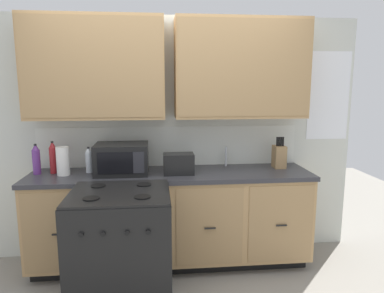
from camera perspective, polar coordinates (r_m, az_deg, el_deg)
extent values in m
plane|color=gray|center=(3.41, -2.99, -20.65)|extent=(8.00, 8.00, 0.00)
cube|color=silver|center=(3.61, -3.64, 1.31)|extent=(3.80, 0.05, 2.39)
cube|color=silver|center=(3.59, -3.61, 0.05)|extent=(2.60, 0.01, 0.40)
cube|color=tan|center=(3.42, -15.31, 12.05)|extent=(1.25, 0.34, 0.92)
cube|color=#A58052|center=(3.24, -15.82, 12.17)|extent=(1.23, 0.01, 0.87)
cube|color=tan|center=(3.47, 7.86, 12.27)|extent=(1.25, 0.34, 0.92)
cube|color=#A58052|center=(3.30, 8.59, 12.38)|extent=(1.23, 0.01, 0.87)
cube|color=white|center=(3.96, 21.16, 7.60)|extent=(0.44, 0.01, 0.90)
cube|color=black|center=(3.68, -3.26, -17.37)|extent=(2.55, 0.48, 0.10)
cube|color=tan|center=(3.47, -3.31, -11.11)|extent=(2.60, 0.60, 0.78)
cube|color=#A88354|center=(3.30, -20.73, -12.92)|extent=(0.60, 0.01, 0.72)
cube|color=black|center=(3.29, -20.79, -13.11)|extent=(0.10, 0.01, 0.01)
cube|color=#A88354|center=(3.19, -9.07, -13.15)|extent=(0.60, 0.01, 0.72)
cube|color=black|center=(3.18, -9.08, -13.35)|extent=(0.10, 0.01, 0.01)
cube|color=#A88354|center=(3.22, 2.89, -12.84)|extent=(0.60, 0.01, 0.72)
cube|color=black|center=(3.21, 2.92, -13.03)|extent=(0.10, 0.01, 0.01)
cube|color=#A88354|center=(3.37, 14.14, -12.05)|extent=(0.60, 0.01, 0.72)
cube|color=black|center=(3.36, 14.22, -12.23)|extent=(0.10, 0.01, 0.01)
cube|color=#333338|center=(3.35, -3.38, -4.53)|extent=(2.63, 0.63, 0.04)
cube|color=#A8AAAF|center=(3.44, 6.03, -4.07)|extent=(0.56, 0.38, 0.02)
cube|color=black|center=(2.92, -11.31, -16.20)|extent=(0.76, 0.66, 0.92)
cube|color=black|center=(2.74, -11.64, -7.34)|extent=(0.74, 0.65, 0.02)
cylinder|color=black|center=(2.61, -15.97, -8.07)|extent=(0.12, 0.12, 0.01)
cylinder|color=black|center=(2.57, -7.99, -8.06)|extent=(0.12, 0.12, 0.01)
cylinder|color=black|center=(2.92, -14.88, -6.15)|extent=(0.12, 0.12, 0.01)
cylinder|color=black|center=(2.88, -7.75, -6.11)|extent=(0.12, 0.12, 0.01)
cylinder|color=black|center=(2.52, -17.42, -13.43)|extent=(0.03, 0.02, 0.03)
cylinder|color=black|center=(2.50, -14.19, -13.51)|extent=(0.03, 0.02, 0.03)
cylinder|color=black|center=(2.48, -10.42, -13.55)|extent=(0.03, 0.02, 0.03)
cylinder|color=black|center=(2.47, -7.09, -13.54)|extent=(0.03, 0.02, 0.03)
cube|color=black|center=(3.33, -11.24, -1.94)|extent=(0.48, 0.36, 0.28)
cube|color=black|center=(3.16, -12.27, -2.63)|extent=(0.31, 0.01, 0.19)
cube|color=#28282D|center=(3.14, -8.58, -2.58)|extent=(0.10, 0.01, 0.19)
cube|color=black|center=(3.27, -2.18, -2.80)|extent=(0.28, 0.18, 0.19)
cube|color=black|center=(3.25, -3.07, -1.25)|extent=(0.02, 0.13, 0.01)
cube|color=black|center=(3.25, -1.31, -1.22)|extent=(0.02, 0.13, 0.01)
cube|color=#9C794E|center=(3.61, 13.85, -1.63)|extent=(0.11, 0.14, 0.22)
cylinder|color=black|center=(3.56, 13.55, 0.77)|extent=(0.02, 0.02, 0.09)
cylinder|color=black|center=(3.57, 13.86, 0.78)|extent=(0.02, 0.02, 0.09)
cylinder|color=black|center=(3.58, 14.16, 0.78)|extent=(0.02, 0.02, 0.09)
cylinder|color=black|center=(3.58, 14.46, 0.79)|extent=(0.02, 0.02, 0.09)
cylinder|color=#B2B5BA|center=(3.59, 5.48, -1.61)|extent=(0.02, 0.02, 0.20)
cylinder|color=white|center=(3.42, -20.07, -2.22)|extent=(0.12, 0.12, 0.26)
cylinder|color=maroon|center=(3.53, -21.44, -2.10)|extent=(0.07, 0.07, 0.24)
cone|color=maroon|center=(3.50, -21.60, 0.31)|extent=(0.06, 0.06, 0.06)
cylinder|color=black|center=(3.50, -21.62, 0.67)|extent=(0.02, 0.02, 0.02)
cylinder|color=#663384|center=(3.55, -23.77, -2.31)|extent=(0.07, 0.07, 0.23)
cone|color=#663384|center=(3.53, -23.92, -0.07)|extent=(0.06, 0.06, 0.06)
cylinder|color=black|center=(3.52, -23.95, 0.26)|extent=(0.02, 0.02, 0.02)
cylinder|color=silver|center=(3.46, -16.26, -2.44)|extent=(0.06, 0.06, 0.19)
cone|color=silver|center=(3.44, -16.36, -0.45)|extent=(0.06, 0.06, 0.05)
cylinder|color=black|center=(3.43, -16.37, -0.18)|extent=(0.02, 0.02, 0.02)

